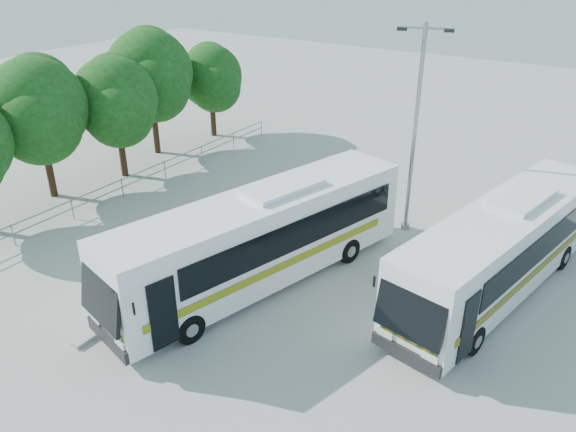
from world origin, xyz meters
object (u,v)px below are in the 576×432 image
Objects in this scene: tree_far_b at (38,108)px; tree_far_e at (211,77)px; tree_far_c at (116,100)px; lamppost at (416,123)px; tree_far_d at (150,73)px; coach_main at (261,237)px; coach_adjacent at (502,247)px.

tree_far_e is (0.39, 12.10, -0.68)m from tree_far_b.
lamppost is at bearing 9.34° from tree_far_c.
tree_far_d reaches higher than coach_main.
coach_adjacent is (21.04, 3.53, -2.74)m from tree_far_b.
tree_far_c is (0.89, 3.90, -0.31)m from tree_far_b.
coach_adjacent is (20.65, -8.57, -2.06)m from tree_far_e.
tree_far_e is at bearing 150.29° from coach_main.
tree_far_e is at bearing 88.17° from tree_far_b.
tree_far_b is 17.51m from lamppost.
tree_far_e is (0.68, 4.50, -0.93)m from tree_far_d.
coach_main is 1.05× the size of coach_adjacent.
tree_far_b is 12.13m from tree_far_e.
tree_far_c is at bearing -72.17° from tree_far_d.
tree_far_d reaches higher than tree_far_e.
tree_far_b is 0.57× the size of coach_adjacent.
tree_far_d is at bearing 92.23° from tree_far_b.
tree_far_e is at bearing 168.69° from coach_adjacent.
tree_far_b is at bearing -91.83° from tree_far_e.
tree_far_c is at bearing -86.46° from tree_far_e.
coach_main is at bearing -139.46° from coach_adjacent.
coach_main is 8.68m from coach_adjacent.
lamppost is at bearing -4.03° from tree_far_d.
tree_far_e is at bearing 81.37° from tree_far_d.
tree_far_d reaches higher than tree_far_b.
tree_far_d is at bearing 157.90° from lamppost.
tree_far_e is 18.42m from coach_main.
coach_adjacent is 1.38× the size of lamppost.
tree_far_d is 4.65m from tree_far_e.
tree_far_d is at bearing -98.63° from tree_far_e.
tree_far_c is 3.93m from tree_far_d.
tree_far_d is 0.82× the size of lamppost.
tree_far_e reaches higher than coach_main.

